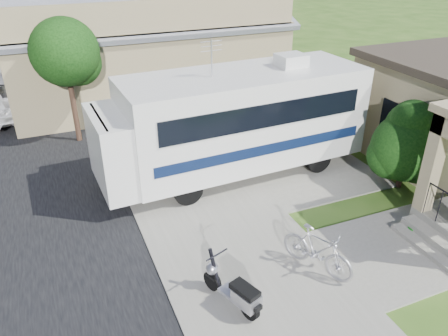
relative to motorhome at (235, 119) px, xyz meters
name	(u,v)px	position (x,y,z in m)	size (l,w,h in m)	color
ground	(282,255)	(-0.65, -4.37, -1.87)	(120.00, 120.00, 0.00)	#274913
sidewalk_slab	(145,120)	(-1.65, 5.63, -1.84)	(4.00, 80.00, 0.06)	slate
driveway_slab	(255,165)	(0.85, 0.13, -1.84)	(7.00, 6.00, 0.05)	slate
walk_slab	(406,248)	(2.35, -5.37, -1.84)	(4.00, 3.00, 0.05)	slate
warehouse	(142,52)	(-0.65, 9.60, 0.12)	(12.50, 8.40, 5.04)	#857453
street_tree_a	(68,55)	(-4.35, 4.68, 1.38)	(2.44, 2.40, 4.58)	black
street_tree_b	(50,11)	(-4.35, 14.68, 1.52)	(2.44, 2.40, 4.73)	black
motorhome	(235,119)	(0.00, 0.00, 0.00)	(8.61, 3.10, 4.35)	silver
shrub	(407,143)	(4.43, -2.80, -0.42)	(2.30, 2.20, 2.83)	black
scooter	(234,290)	(-2.44, -5.50, -1.39)	(0.84, 1.58, 1.07)	black
bicycle	(317,252)	(-0.23, -5.20, -1.31)	(0.52, 1.84, 1.11)	#ABAAB2
pickup_truck	(12,91)	(-6.69, 9.17, -1.00)	(2.90, 6.28, 1.75)	white
van	(0,59)	(-7.39, 15.78, -1.03)	(2.36, 5.81, 1.68)	white
garden_hose	(415,230)	(3.02, -4.94, -1.78)	(0.39, 0.39, 0.18)	#156A16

